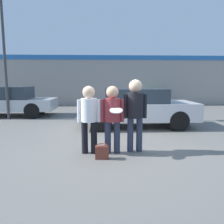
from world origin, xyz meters
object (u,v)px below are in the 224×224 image
(handbag, at_px, (102,152))
(parked_car_far, at_px, (8,101))
(person_left, at_px, (89,114))
(person_right, at_px, (135,108))
(parked_car_near, at_px, (136,107))
(person_middle_with_frisbee, at_px, (112,114))
(shrub, at_px, (158,98))
(street_lamp, at_px, (7,27))

(handbag, bearing_deg, parked_car_far, 126.59)
(person_left, distance_m, person_right, 1.11)
(person_right, xyz_separation_m, parked_car_near, (0.51, 2.94, -0.33))
(person_middle_with_frisbee, xyz_separation_m, shrub, (3.55, 9.47, -0.43))
(person_middle_with_frisbee, height_order, person_right, person_right)
(street_lamp, bearing_deg, person_middle_with_frisbee, -48.76)
(parked_car_far, relative_size, handbag, 13.77)
(person_right, relative_size, parked_car_far, 0.39)
(person_right, bearing_deg, person_middle_with_frisbee, -172.24)
(street_lamp, bearing_deg, parked_car_near, -19.16)
(person_right, xyz_separation_m, street_lamp, (-4.81, 4.78, 2.93))
(shrub, bearing_deg, street_lamp, -149.42)
(person_right, distance_m, street_lamp, 7.39)
(parked_car_near, distance_m, parked_car_far, 6.54)
(person_left, height_order, shrub, person_left)
(parked_car_far, xyz_separation_m, street_lamp, (0.60, -0.94, 3.26))
(shrub, bearing_deg, person_right, -107.70)
(parked_car_far, height_order, handbag, parked_car_far)
(person_right, bearing_deg, handbag, -149.22)
(person_middle_with_frisbee, xyz_separation_m, parked_car_far, (-4.86, 5.80, -0.23))
(street_lamp, distance_m, shrub, 9.71)
(parked_car_near, distance_m, shrub, 6.93)
(street_lamp, bearing_deg, handbag, -52.72)
(parked_car_near, bearing_deg, shrub, 68.89)
(person_left, xyz_separation_m, person_right, (1.10, 0.07, 0.11))
(parked_car_near, bearing_deg, person_middle_with_frisbee, -109.33)
(person_middle_with_frisbee, bearing_deg, street_lamp, 131.24)
(street_lamp, bearing_deg, shrub, 30.58)
(person_middle_with_frisbee, distance_m, parked_car_near, 3.20)
(parked_car_near, bearing_deg, person_right, -99.76)
(person_left, relative_size, shrub, 1.52)
(street_lamp, relative_size, shrub, 6.24)
(person_left, relative_size, person_middle_with_frisbee, 1.00)
(street_lamp, distance_m, handbag, 7.65)
(person_right, xyz_separation_m, handbag, (-0.80, -0.48, -0.91))
(person_right, height_order, street_lamp, street_lamp)
(handbag, bearing_deg, street_lamp, 127.28)
(person_left, xyz_separation_m, parked_car_far, (-4.31, 5.80, -0.22))
(person_right, relative_size, handbag, 5.39)
(person_right, relative_size, parked_car_near, 0.41)
(handbag, bearing_deg, parked_car_near, 69.02)
(parked_car_far, bearing_deg, street_lamp, -57.48)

